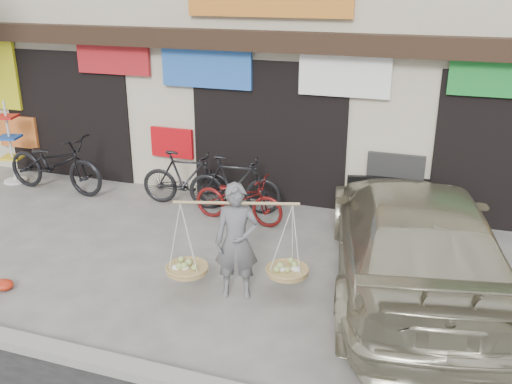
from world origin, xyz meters
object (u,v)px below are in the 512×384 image
(bike_0, at_px, (55,163))
(bike_2, at_px, (239,198))
(display_rack, at_px, (11,150))
(bike_1, at_px, (186,179))
(bike_3, at_px, (234,184))
(suv, at_px, (414,238))
(street_vendor, at_px, (237,246))

(bike_0, relative_size, bike_2, 1.34)
(display_rack, bearing_deg, bike_0, -8.33)
(bike_1, distance_m, display_rack, 4.06)
(bike_1, height_order, bike_2, bike_1)
(bike_1, relative_size, display_rack, 1.01)
(bike_0, distance_m, display_rack, 1.24)
(bike_0, xyz_separation_m, bike_2, (4.05, -0.24, -0.15))
(bike_0, height_order, bike_3, bike_0)
(bike_0, height_order, suv, suv)
(bike_3, distance_m, display_rack, 5.03)
(street_vendor, height_order, bike_2, street_vendor)
(street_vendor, xyz_separation_m, display_rack, (-6.15, 2.78, -0.04))
(suv, relative_size, display_rack, 3.22)
(bike_0, bearing_deg, bike_2, -90.27)
(suv, bearing_deg, bike_3, -39.98)
(bike_1, distance_m, bike_3, 0.98)
(bike_2, bearing_deg, suv, -109.67)
(bike_2, xyz_separation_m, display_rack, (-5.27, 0.42, 0.26))
(bike_0, bearing_deg, display_rack, 84.78)
(street_vendor, distance_m, bike_0, 5.58)
(street_vendor, relative_size, display_rack, 1.07)
(suv, bearing_deg, display_rack, -23.72)
(suv, xyz_separation_m, display_rack, (-8.36, 1.79, -0.07))
(display_rack, bearing_deg, bike_1, 0.08)
(bike_1, distance_m, bike_2, 1.29)
(street_vendor, xyz_separation_m, suv, (2.21, 0.99, 0.02))
(bike_0, bearing_deg, bike_3, -84.12)
(bike_2, distance_m, bike_3, 0.50)
(bike_0, xyz_separation_m, bike_3, (3.81, 0.18, -0.06))
(bike_0, distance_m, suv, 7.32)
(bike_0, xyz_separation_m, display_rack, (-1.22, 0.18, 0.11))
(street_vendor, bearing_deg, suv, 7.41)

